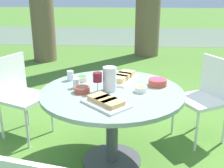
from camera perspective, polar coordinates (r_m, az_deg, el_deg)
ground_plane at (r=2.79m, az=0.00°, el=-15.28°), size 40.00×40.00×0.00m
river_strip at (r=9.62m, az=3.04°, el=9.84°), size 40.00×3.63×0.01m
dining_table at (r=2.50m, az=0.00°, el=-3.78°), size 1.26×1.26×0.72m
chair_near_left at (r=3.18m, az=-18.43°, el=-1.20°), size 0.56×0.57×0.89m
chair_far_back at (r=3.12m, az=18.73°, el=-1.65°), size 0.58×0.59×0.89m
water_pitcher at (r=2.43m, az=-0.48°, el=1.08°), size 0.13×0.12×0.21m
wine_glass at (r=2.37m, az=-3.00°, el=1.23°), size 0.08×0.08×0.18m
platter_bread_main at (r=2.15m, az=-1.27°, el=-3.67°), size 0.41×0.41×0.06m
platter_charcuterie at (r=2.70m, az=2.23°, el=1.33°), size 0.33×0.43×0.07m
bowl_fries at (r=2.43m, az=5.95°, el=-0.99°), size 0.10×0.10×0.05m
bowl_salad at (r=2.71m, az=-6.10°, el=1.17°), size 0.12×0.12×0.05m
bowl_olives at (r=2.42m, az=-6.12°, el=-1.04°), size 0.14×0.14×0.05m
bowl_dip_red at (r=2.60m, az=9.24°, el=0.41°), size 0.17×0.17×0.06m
cup_water_near at (r=2.52m, az=-7.28°, el=0.16°), size 0.06×0.06×0.09m
cup_water_far at (r=2.74m, az=-8.46°, el=1.71°), size 0.06×0.06×0.10m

